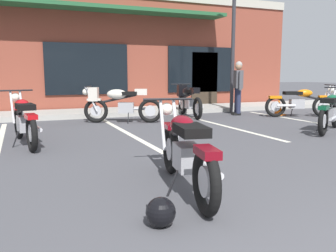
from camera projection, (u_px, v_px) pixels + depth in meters
name	position (u px, v px, depth m)	size (l,w,h in m)	color
ground_plane	(195.00, 170.00, 4.82)	(80.00, 80.00, 0.00)	#47474C
sidewalk_kerb	(94.00, 113.00, 11.28)	(22.00, 1.80, 0.14)	#A8A59E
brick_storefront_building	(73.00, 54.00, 14.73)	(16.18, 7.22, 4.18)	brown
painted_stall_lines	(125.00, 132.00, 8.00)	(10.32, 4.80, 0.01)	silver
motorcycle_foreground_classic	(185.00, 150.00, 3.94)	(0.76, 2.10, 0.98)	black
motorcycle_red_sportbike	(119.00, 103.00, 9.42)	(2.00, 1.08, 0.98)	black
motorcycle_black_cruiser	(24.00, 120.00, 6.51)	(0.73, 2.10, 0.98)	black
motorcycle_silver_naked	(188.00, 99.00, 10.82)	(0.71, 2.10, 0.98)	black
motorcycle_blue_standard	(331.00, 111.00, 7.98)	(1.85, 1.38, 0.98)	black
motorcycle_green_cafe_racer	(300.00, 102.00, 10.69)	(2.01, 1.06, 0.98)	black
person_in_black_shirt	(238.00, 85.00, 11.14)	(0.36, 0.60, 1.68)	black
helmet_on_pavement	(161.00, 212.00, 3.02)	(0.26, 0.26, 0.26)	black
traffic_cone	(279.00, 107.00, 11.19)	(0.34, 0.34, 0.53)	orange
parking_lot_lamp_post	(236.00, 18.00, 11.40)	(0.24, 0.76, 4.69)	#2D2D33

